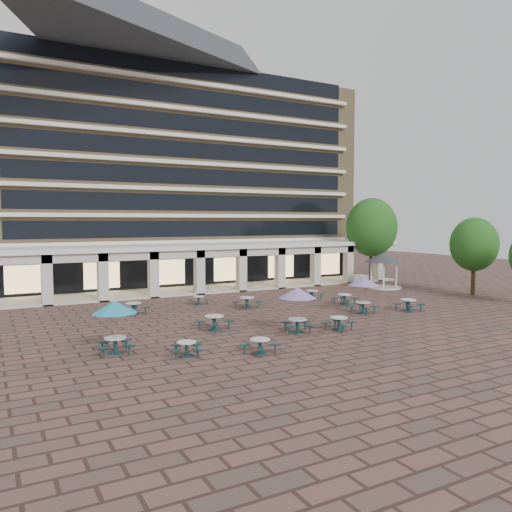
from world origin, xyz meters
The scene contains 21 objects.
ground centered at (0.00, 0.00, 0.00)m, with size 120.00×120.00×0.00m, color brown.
apartment_building centered at (0.00, 25.47, 12.60)m, with size 40.00×15.50×25.20m.
retail_arcade centered at (0.00, 14.80, 3.00)m, with size 42.00×6.60×4.40m.
picnic_table_0 centered at (-10.44, -6.48, 0.43)m, with size 1.91×1.91×0.71m.
picnic_table_1 centered at (-7.09, -7.80, 0.44)m, with size 1.99×1.99×0.74m.
picnic_table_2 centered at (-0.29, -5.34, 0.46)m, with size 2.13×2.13×0.78m.
picnic_table_3 centered at (8.20, -2.63, 0.50)m, with size 2.05×2.05×0.84m.
picnic_table_4 centered at (-13.37, -4.35, 2.21)m, with size 2.25×2.25×2.60m.
picnic_table_5 centered at (-6.87, -1.70, 0.51)m, with size 2.36×2.36×0.86m.
picnic_table_6 centered at (-2.88, -4.76, 2.25)m, with size 2.30×2.30×2.65m.
picnic_table_7 centered at (5.89, 1.85, 0.48)m, with size 2.18×2.18×0.80m.
picnic_table_8 centered at (-9.86, 5.61, 0.49)m, with size 2.19×2.19×0.82m.
picnic_table_9 centered at (-4.25, 7.33, 0.39)m, with size 1.75×1.75×0.65m.
picnic_table_10 centered at (5.13, 5.22, 0.44)m, with size 1.97×1.97×0.74m.
picnic_table_11 centered at (4.64, -1.79, 2.19)m, with size 2.23×2.23×2.58m.
picnic_table_12 centered at (-1.67, 4.03, 0.49)m, with size 2.20×2.20×0.83m.
gazebo centered at (15.25, 7.56, 2.65)m, with size 3.77×3.77×3.51m.
tree_east_a centered at (19.12, 0.41, 4.49)m, with size 4.13×4.13×6.88m.
tree_east_c centered at (17.34, 11.78, 5.89)m, with size 5.41×5.41×9.01m.
planter_left centered at (-1.69, 12.90, 0.46)m, with size 1.50×0.72×1.20m.
planter_right centered at (2.81, 12.90, 0.55)m, with size 1.50×0.74×1.32m.
Camera 1 is at (-18.86, -29.03, 6.55)m, focal length 35.00 mm.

